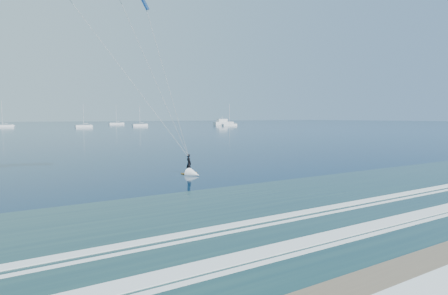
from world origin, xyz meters
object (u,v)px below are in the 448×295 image
kitesurfer_rig (154,78)px  sailboat_6 (229,125)px  sailboat_4 (116,124)px  sailboat_5 (140,125)px  sailboat_2 (3,126)px  motor_yacht (223,123)px  sailboat_3 (84,126)px

kitesurfer_rig → sailboat_6: kitesurfer_rig is taller
sailboat_4 → sailboat_5: bearing=-93.8°
kitesurfer_rig → sailboat_2: (5.05, 203.49, -8.10)m
motor_yacht → sailboat_4: size_ratio=1.03×
sailboat_3 → sailboat_6: 81.60m
sailboat_4 → sailboat_5: (-3.36, -50.86, -0.01)m
kitesurfer_rig → sailboat_5: 199.83m
sailboat_2 → sailboat_3: sailboat_2 is taller
kitesurfer_rig → sailboat_3: 181.41m
sailboat_2 → sailboat_3: size_ratio=1.18×
sailboat_4 → sailboat_6: 85.24m
kitesurfer_rig → sailboat_6: (119.59, 163.50, -8.10)m
kitesurfer_rig → sailboat_3: size_ratio=1.49×
sailboat_4 → sailboat_3: bearing=-121.7°
kitesurfer_rig → motor_yacht: 228.22m
sailboat_4 → sailboat_6: size_ratio=1.06×
kitesurfer_rig → sailboat_6: 202.73m
sailboat_6 → sailboat_5: bearing=154.4°
sailboat_2 → sailboat_6: (114.54, -39.99, -0.00)m
sailboat_3 → kitesurfer_rig: bearing=-102.5°
sailboat_5 → kitesurfer_rig: bearing=-111.4°
kitesurfer_rig → motor_yacht: (130.67, 186.97, -7.26)m
sailboat_3 → sailboat_4: sailboat_4 is taller
sailboat_3 → sailboat_2: bearing=142.1°
sailboat_5 → sailboat_6: bearing=-25.6°
motor_yacht → sailboat_6: 25.97m
motor_yacht → sailboat_3: (-91.56, -10.01, -0.84)m
sailboat_2 → sailboat_5: (67.69, -17.55, -0.01)m
kitesurfer_rig → sailboat_2: kitesurfer_rig is taller
sailboat_4 → sailboat_2: bearing=-154.9°
kitesurfer_rig → sailboat_4: size_ratio=1.26×
motor_yacht → sailboat_6: (-11.08, -23.47, -0.84)m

